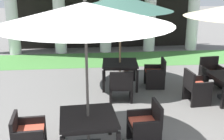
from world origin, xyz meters
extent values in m
cylinder|color=white|center=(-3.95, 8.44, 1.43)|extent=(0.51, 0.51, 2.85)
cylinder|color=white|center=(-1.98, 8.44, 1.43)|extent=(0.51, 0.51, 2.85)
cylinder|color=white|center=(0.00, 8.44, 1.43)|extent=(0.51, 0.51, 2.85)
cylinder|color=white|center=(1.98, 8.44, 1.43)|extent=(0.51, 0.51, 2.85)
cylinder|color=white|center=(3.95, 8.44, 1.43)|extent=(0.51, 0.51, 2.85)
cube|color=black|center=(0.00, 9.34, 1.43)|extent=(8.50, 0.16, 2.85)
cube|color=#47843D|center=(0.00, 7.07, 0.00)|extent=(10.90, 2.19, 0.01)
cube|color=black|center=(2.43, 2.21, 0.28)|extent=(0.08, 0.08, 0.57)
cube|color=black|center=(2.36, 3.13, 0.28)|extent=(0.08, 0.08, 0.57)
cube|color=black|center=(1.93, 2.63, 0.42)|extent=(0.58, 0.61, 0.07)
cube|color=#C64C38|center=(1.93, 2.63, 0.48)|extent=(0.54, 0.56, 0.05)
cube|color=black|center=(1.68, 2.61, 0.67)|extent=(0.11, 0.57, 0.43)
cube|color=black|center=(1.91, 2.89, 0.32)|extent=(0.54, 0.10, 0.65)
cube|color=black|center=(1.95, 2.36, 0.32)|extent=(0.54, 0.10, 0.65)
cube|color=black|center=(2.15, 2.91, 0.19)|extent=(0.06, 0.06, 0.39)
cube|color=black|center=(2.19, 2.39, 0.19)|extent=(0.06, 0.06, 0.39)
cube|color=black|center=(1.67, 2.87, 0.19)|extent=(0.06, 0.06, 0.39)
cube|color=black|center=(1.71, 2.35, 0.19)|extent=(0.06, 0.06, 0.39)
cube|color=black|center=(2.78, 3.63, 0.39)|extent=(0.63, 0.58, 0.07)
cube|color=#C64C38|center=(2.78, 3.63, 0.45)|extent=(0.58, 0.53, 0.05)
cube|color=black|center=(2.76, 3.87, 0.66)|extent=(0.59, 0.11, 0.47)
cube|color=black|center=(3.05, 3.65, 0.32)|extent=(0.10, 0.53, 0.64)
cube|color=black|center=(2.51, 3.61, 0.32)|extent=(0.10, 0.53, 0.64)
cube|color=black|center=(3.06, 3.41, 0.18)|extent=(0.06, 0.06, 0.36)
cube|color=black|center=(2.53, 3.37, 0.18)|extent=(0.06, 0.06, 0.36)
cube|color=black|center=(3.02, 3.89, 0.18)|extent=(0.06, 0.06, 0.36)
cube|color=black|center=(2.49, 3.84, 0.18)|extent=(0.06, 0.06, 0.36)
cube|color=black|center=(-0.93, 0.75, 0.68)|extent=(1.09, 1.09, 0.05)
cube|color=black|center=(-0.93, 0.75, 0.62)|extent=(1.00, 1.00, 0.06)
cube|color=black|center=(-1.43, 1.20, 0.29)|extent=(0.07, 0.07, 0.59)
cube|color=black|center=(-0.48, 1.26, 0.29)|extent=(0.07, 0.07, 0.59)
cylinder|color=#4C4742|center=(-0.93, 0.75, 1.26)|extent=(0.05, 0.05, 2.52)
cone|color=white|center=(-0.93, 0.75, 2.56)|extent=(2.94, 2.94, 0.36)
sphere|color=#4C4742|center=(-0.93, 0.75, 2.77)|extent=(0.06, 0.06, 0.06)
cube|color=black|center=(0.14, 0.82, 0.41)|extent=(0.58, 0.60, 0.07)
cube|color=#C64C38|center=(0.14, 0.82, 0.47)|extent=(0.54, 0.55, 0.05)
cube|color=black|center=(0.39, 0.84, 0.66)|extent=(0.10, 0.57, 0.42)
cube|color=black|center=(0.15, 0.56, 0.31)|extent=(0.55, 0.09, 0.62)
cube|color=black|center=(0.12, 1.08, 0.31)|extent=(0.55, 0.09, 0.62)
cube|color=black|center=(-0.13, 1.06, 0.19)|extent=(0.06, 0.06, 0.38)
cube|color=black|center=(0.37, 1.09, 0.19)|extent=(0.06, 0.06, 0.38)
cube|color=black|center=(-1.99, 0.69, 0.40)|extent=(0.58, 0.62, 0.07)
cube|color=#C64C38|center=(-1.99, 0.69, 0.46)|extent=(0.53, 0.57, 0.05)
cube|color=black|center=(-2.24, 0.67, 0.62)|extent=(0.10, 0.59, 0.36)
cube|color=black|center=(-2.00, 0.96, 0.32)|extent=(0.54, 0.09, 0.63)
cube|color=black|center=(-1.76, 0.97, 0.18)|extent=(0.06, 0.06, 0.37)
cube|color=black|center=(-2.25, 0.94, 0.18)|extent=(0.06, 0.06, 0.37)
cube|color=black|center=(0.08, 4.01, 0.73)|extent=(1.12, 1.12, 0.05)
cube|color=black|center=(0.08, 4.01, 0.68)|extent=(1.03, 1.03, 0.06)
cube|color=black|center=(-0.44, 3.58, 0.32)|extent=(0.08, 0.08, 0.65)
cube|color=black|center=(0.51, 3.49, 0.32)|extent=(0.08, 0.08, 0.65)
cube|color=black|center=(-0.35, 4.53, 0.32)|extent=(0.08, 0.08, 0.65)
cube|color=black|center=(0.60, 4.43, 0.32)|extent=(0.08, 0.08, 0.65)
cube|color=#2D2D2D|center=(0.08, 4.01, 0.04)|extent=(0.53, 0.53, 0.09)
cylinder|color=olive|center=(0.08, 4.01, 1.22)|extent=(0.05, 0.05, 2.43)
cone|color=#33594C|center=(0.08, 4.01, 2.47)|extent=(2.94, 2.94, 0.42)
cube|color=black|center=(-0.02, 2.98, 0.39)|extent=(0.64, 0.54, 0.07)
cube|color=#C64C38|center=(-0.02, 2.98, 0.45)|extent=(0.59, 0.50, 0.05)
cube|color=black|center=(-0.04, 2.76, 0.64)|extent=(0.59, 0.12, 0.45)
cube|color=black|center=(-0.30, 3.01, 0.32)|extent=(0.11, 0.49, 0.65)
cube|color=black|center=(0.25, 2.95, 0.32)|extent=(0.11, 0.49, 0.65)
cube|color=black|center=(-0.27, 3.22, 0.18)|extent=(0.06, 0.06, 0.35)
cube|color=black|center=(0.27, 3.17, 0.18)|extent=(0.06, 0.06, 0.35)
cube|color=black|center=(-0.31, 2.79, 0.18)|extent=(0.06, 0.06, 0.35)
cube|color=black|center=(0.22, 2.74, 0.18)|extent=(0.06, 0.06, 0.35)
cube|color=black|center=(1.11, 3.91, 0.40)|extent=(0.61, 0.62, 0.07)
cube|color=#C64C38|center=(1.11, 3.91, 0.46)|extent=(0.56, 0.57, 0.05)
cube|color=black|center=(1.36, 3.88, 0.65)|extent=(0.12, 0.57, 0.42)
cube|color=black|center=(1.08, 3.64, 0.31)|extent=(0.56, 0.11, 0.61)
cube|color=black|center=(1.13, 4.17, 0.31)|extent=(0.56, 0.11, 0.61)
cube|color=black|center=(0.83, 3.67, 0.18)|extent=(0.06, 0.06, 0.37)
cube|color=black|center=(0.88, 4.19, 0.18)|extent=(0.06, 0.06, 0.37)
cube|color=black|center=(1.33, 3.63, 0.18)|extent=(0.06, 0.06, 0.37)
cube|color=black|center=(1.38, 4.14, 0.18)|extent=(0.06, 0.06, 0.37)
ellipsoid|color=#9E5633|center=(0.53, 5.51, 0.14)|extent=(0.32, 0.32, 0.29)
sphere|color=#9E5633|center=(0.53, 5.51, 0.33)|extent=(0.08, 0.08, 0.08)
camera|label=1|loc=(-0.96, -3.95, 3.08)|focal=45.43mm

